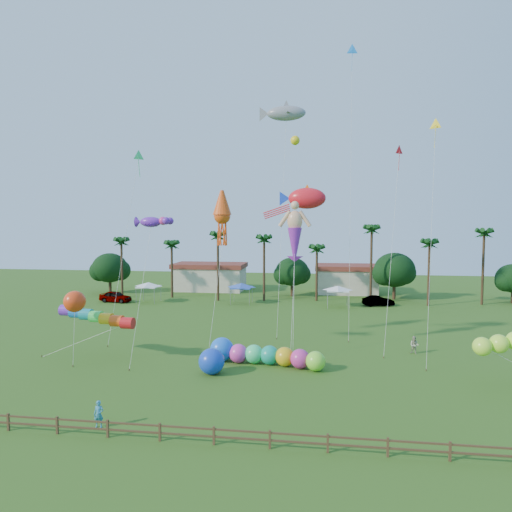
# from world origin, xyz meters

# --- Properties ---
(ground) EXTENTS (160.00, 160.00, 0.00)m
(ground) POSITION_xyz_m (0.00, 0.00, 0.00)
(ground) COLOR #285116
(ground) RESTS_ON ground
(tree_line) EXTENTS (69.46, 8.91, 11.00)m
(tree_line) POSITION_xyz_m (3.57, 44.00, 4.28)
(tree_line) COLOR #3A2819
(tree_line) RESTS_ON ground
(buildings_row) EXTENTS (35.00, 7.00, 4.00)m
(buildings_row) POSITION_xyz_m (-3.09, 50.00, 2.00)
(buildings_row) COLOR beige
(buildings_row) RESTS_ON ground
(tent_row) EXTENTS (31.00, 4.00, 0.60)m
(tent_row) POSITION_xyz_m (-6.00, 36.33, 2.75)
(tent_row) COLOR white
(tent_row) RESTS_ON ground
(fence) EXTENTS (36.12, 0.12, 1.00)m
(fence) POSITION_xyz_m (0.00, -6.00, 0.61)
(fence) COLOR brown
(fence) RESTS_ON ground
(car_a) EXTENTS (5.15, 2.71, 1.67)m
(car_a) POSITION_xyz_m (-25.07, 35.55, 0.83)
(car_a) COLOR #4C4C54
(car_a) RESTS_ON ground
(car_b) EXTENTS (4.66, 2.52, 1.46)m
(car_b) POSITION_xyz_m (13.85, 37.80, 0.73)
(car_b) COLOR #4C4C54
(car_b) RESTS_ON ground
(spectator_a) EXTENTS (0.60, 0.42, 1.57)m
(spectator_a) POSITION_xyz_m (-7.08, -4.90, 0.79)
(spectator_a) COLOR teal
(spectator_a) RESTS_ON ground
(spectator_b) EXTENTS (0.98, 0.92, 1.61)m
(spectator_b) POSITION_xyz_m (14.05, 13.25, 0.81)
(spectator_b) COLOR #A6A58A
(spectator_b) RESTS_ON ground
(caterpillar_inflatable) EXTENTS (9.99, 3.54, 2.04)m
(caterpillar_inflatable) POSITION_xyz_m (0.77, 8.16, 0.86)
(caterpillar_inflatable) COLOR #E63CAD
(caterpillar_inflatable) RESTS_ON ground
(blue_ball) EXTENTS (2.04, 2.04, 2.04)m
(blue_ball) POSITION_xyz_m (-2.84, 5.19, 1.02)
(blue_ball) COLOR blue
(blue_ball) RESTS_ON ground
(rainbow_tube) EXTENTS (10.05, 2.69, 3.84)m
(rainbow_tube) POSITION_xyz_m (-12.55, 7.44, 3.33)
(rainbow_tube) COLOR red
(rainbow_tube) RESTS_ON ground
(green_worm) EXTENTS (9.54, 1.80, 3.88)m
(green_worm) POSITION_xyz_m (16.97, 4.72, 3.09)
(green_worm) COLOR #B9FF38
(green_worm) RESTS_ON ground
(orange_ball_kite) EXTENTS (2.10, 2.10, 6.21)m
(orange_ball_kite) POSITION_xyz_m (-14.75, 6.15, 5.31)
(orange_ball_kite) COLOR #EE3C13
(orange_ball_kite) RESTS_ON ground
(merman_kite) EXTENTS (2.46, 4.15, 13.36)m
(merman_kite) POSITION_xyz_m (3.20, 12.61, 10.71)
(merman_kite) COLOR #ECAD86
(merman_kite) RESTS_ON ground
(fish_kite) EXTENTS (5.41, 5.49, 15.24)m
(fish_kite) POSITION_xyz_m (4.25, 13.83, 14.15)
(fish_kite) COLOR red
(fish_kite) RESTS_ON ground
(shark_kite) EXTENTS (6.11, 8.41, 25.39)m
(shark_kite) POSITION_xyz_m (1.53, 23.70, 24.32)
(shark_kite) COLOR gray
(shark_kite) RESTS_ON ground
(squid_kite) EXTENTS (2.02, 4.74, 15.13)m
(squid_kite) POSITION_xyz_m (-3.93, 14.36, 12.56)
(squid_kite) COLOR #F24E13
(squid_kite) RESTS_ON ground
(lobster_kite) EXTENTS (3.70, 5.21, 12.59)m
(lobster_kite) POSITION_xyz_m (-9.03, 8.84, 11.94)
(lobster_kite) COLOR purple
(lobster_kite) RESTS_ON ground
(delta_kite_red) EXTENTS (2.22, 4.93, 19.22)m
(delta_kite_red) POSITION_xyz_m (12.75, 15.82, 18.25)
(delta_kite_red) COLOR red
(delta_kite_red) RESTS_ON ground
(delta_kite_yellow) EXTENTS (1.98, 5.47, 21.04)m
(delta_kite_yellow) POSITION_xyz_m (15.37, 13.27, 20.05)
(delta_kite_yellow) COLOR yellow
(delta_kite_yellow) RESTS_ON ground
(delta_kite_green) EXTENTS (2.37, 4.67, 19.28)m
(delta_kite_green) POSITION_xyz_m (-12.84, 15.59, 18.36)
(delta_kite_green) COLOR #37EA81
(delta_kite_green) RESTS_ON ground
(delta_kite_blue) EXTENTS (1.33, 4.33, 30.47)m
(delta_kite_blue) POSITION_xyz_m (8.60, 20.56, 29.22)
(delta_kite_blue) COLOR #1C89FF
(delta_kite_blue) RESTS_ON ground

